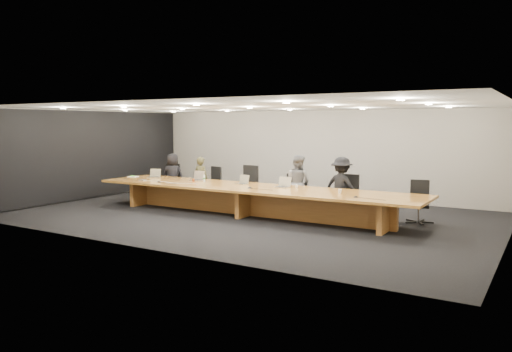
{
  "coord_description": "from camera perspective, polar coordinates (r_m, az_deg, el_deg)",
  "views": [
    {
      "loc": [
        6.74,
        -10.85,
        2.35
      ],
      "look_at": [
        0.0,
        0.3,
        1.0
      ],
      "focal_mm": 35.0,
      "sensor_mm": 36.0,
      "label": 1
    }
  ],
  "objects": [
    {
      "name": "ground",
      "position": [
        12.99,
        -0.69,
        -4.51
      ],
      "size": [
        12.0,
        12.0,
        0.0
      ],
      "primitive_type": "plane",
      "color": "black",
      "rests_on": "ground"
    },
    {
      "name": "back_wall",
      "position": [
        16.34,
        6.73,
        2.54
      ],
      "size": [
        12.0,
        0.02,
        2.8
      ],
      "primitive_type": "cube",
      "color": "beige",
      "rests_on": "ground"
    },
    {
      "name": "left_wall_panel",
      "position": [
        16.72,
        -18.28,
        2.26
      ],
      "size": [
        0.08,
        7.84,
        2.74
      ],
      "primitive_type": "cube",
      "color": "black",
      "rests_on": "ground"
    },
    {
      "name": "conference_table",
      "position": [
        12.9,
        -0.69,
        -2.24
      ],
      "size": [
        9.0,
        1.8,
        0.75
      ],
      "color": "brown",
      "rests_on": "ground"
    },
    {
      "name": "chair_far_left",
      "position": [
        16.19,
        -9.73,
        -0.54
      ],
      "size": [
        0.71,
        0.71,
        1.11
      ],
      "primitive_type": null,
      "rotation": [
        0.0,
        0.0,
        0.32
      ],
      "color": "black",
      "rests_on": "ground"
    },
    {
      "name": "chair_left",
      "position": [
        15.24,
        -5.21,
        -0.91
      ],
      "size": [
        0.69,
        0.69,
        1.09
      ],
      "primitive_type": null,
      "rotation": [
        0.0,
        0.0,
        -0.28
      ],
      "color": "black",
      "rests_on": "ground"
    },
    {
      "name": "chair_mid_left",
      "position": [
        14.48,
        -1.1,
        -1.06
      ],
      "size": [
        0.61,
        0.61,
        1.18
      ],
      "primitive_type": null,
      "rotation": [
        0.0,
        0.0,
        -0.01
      ],
      "color": "black",
      "rests_on": "ground"
    },
    {
      "name": "chair_mid_right",
      "position": [
        13.75,
        3.88,
        -1.81
      ],
      "size": [
        0.55,
        0.55,
        1.01
      ],
      "primitive_type": null,
      "rotation": [
        0.0,
        0.0,
        -0.08
      ],
      "color": "black",
      "rests_on": "ground"
    },
    {
      "name": "chair_right",
      "position": [
        13.09,
        10.39,
        -2.12
      ],
      "size": [
        0.57,
        0.57,
        1.08
      ],
      "primitive_type": null,
      "rotation": [
        0.0,
        0.0,
        -0.03
      ],
      "color": "black",
      "rests_on": "ground"
    },
    {
      "name": "chair_far_right",
      "position": [
        12.46,
        18.15,
        -2.8
      ],
      "size": [
        0.63,
        0.63,
        1.05
      ],
      "primitive_type": null,
      "rotation": [
        0.0,
        0.0,
        0.2
      ],
      "color": "black",
      "rests_on": "ground"
    },
    {
      "name": "person_a",
      "position": [
        15.99,
        -9.48,
        -0.01
      ],
      "size": [
        0.82,
        0.67,
        1.44
      ],
      "primitive_type": "imported",
      "rotation": [
        0.0,
        0.0,
        3.49
      ],
      "color": "black",
      "rests_on": "ground"
    },
    {
      "name": "person_b",
      "position": [
        15.27,
        -6.28,
        -0.37
      ],
      "size": [
        0.51,
        0.35,
        1.38
      ],
      "primitive_type": "imported",
      "rotation": [
        0.0,
        0.0,
        3.1
      ],
      "color": "#3B3820",
      "rests_on": "ground"
    },
    {
      "name": "person_c",
      "position": [
        13.57,
        4.79,
        -0.81
      ],
      "size": [
        0.8,
        0.66,
        1.53
      ],
      "primitive_type": "imported",
      "rotation": [
        0.0,
        0.0,
        3.03
      ],
      "color": "slate",
      "rests_on": "ground"
    },
    {
      "name": "person_d",
      "position": [
        13.01,
        9.74,
        -1.19
      ],
      "size": [
        1.06,
        0.71,
        1.52
      ],
      "primitive_type": "imported",
      "rotation": [
        0.0,
        0.0,
        2.99
      ],
      "color": "black",
      "rests_on": "ground"
    },
    {
      "name": "laptop_a",
      "position": [
        15.38,
        -11.62,
        0.33
      ],
      "size": [
        0.4,
        0.34,
        0.27
      ],
      "primitive_type": null,
      "rotation": [
        0.0,
        0.0,
        0.3
      ],
      "color": "tan",
      "rests_on": "conference_table"
    },
    {
      "name": "laptop_b",
      "position": [
        14.34,
        -6.86,
        0.04
      ],
      "size": [
        0.38,
        0.28,
        0.29
      ],
      "primitive_type": null,
      "rotation": [
        0.0,
        0.0,
        -0.05
      ],
      "color": "#C0AB92",
      "rests_on": "conference_table"
    },
    {
      "name": "laptop_c",
      "position": [
        13.44,
        -1.68,
        -0.38
      ],
      "size": [
        0.36,
        0.29,
        0.25
      ],
      "primitive_type": null,
      "rotation": [
        0.0,
        0.0,
        -0.18
      ],
      "color": "#B5AA8A",
      "rests_on": "conference_table"
    },
    {
      "name": "laptop_d",
      "position": [
        12.71,
        3.04,
        -0.7
      ],
      "size": [
        0.37,
        0.28,
        0.28
      ],
      "primitive_type": null,
      "rotation": [
        0.0,
        0.0,
        -0.06
      ],
      "color": "#BFB092",
      "rests_on": "conference_table"
    },
    {
      "name": "water_bottle",
      "position": [
        14.03,
        -5.94,
        -0.27
      ],
      "size": [
        0.07,
        0.07,
        0.19
      ],
      "primitive_type": "cylinder",
      "rotation": [
        0.0,
        0.0,
        -0.08
      ],
      "color": "silver",
      "rests_on": "conference_table"
    },
    {
      "name": "amber_mug",
      "position": [
        14.03,
        -7.17,
        -0.5
      ],
      "size": [
        0.09,
        0.09,
        0.09
      ],
      "primitive_type": "cylinder",
      "rotation": [
        0.0,
        0.0,
        -0.31
      ],
      "color": "brown",
      "rests_on": "conference_table"
    },
    {
      "name": "paper_cup_near",
      "position": [
        12.68,
        4.67,
        -1.17
      ],
      "size": [
        0.09,
        0.09,
        0.08
      ],
      "primitive_type": "cone",
      "rotation": [
        0.0,
        0.0,
        -0.43
      ],
      "color": "white",
      "rests_on": "conference_table"
    },
    {
      "name": "paper_cup_far",
      "position": [
        11.79,
        9.56,
        -1.73
      ],
      "size": [
        0.09,
        0.09,
        0.1
      ],
      "primitive_type": "cone",
      "rotation": [
        0.0,
        0.0,
        -0.08
      ],
      "color": "beige",
      "rests_on": "conference_table"
    },
    {
      "name": "notepad",
      "position": [
        15.74,
        -13.85,
        -0.06
      ],
      "size": [
        0.31,
        0.26,
        0.02
      ],
      "primitive_type": "cube",
      "rotation": [
        0.0,
        0.0,
        0.14
      ],
      "color": "white",
      "rests_on": "conference_table"
    },
    {
      "name": "lime_gadget",
      "position": [
        15.73,
        -13.9,
        0.01
      ],
      "size": [
        0.14,
        0.08,
        0.02
      ],
      "primitive_type": "cube",
      "rotation": [
        0.0,
        0.0,
        0.01
      ],
      "color": "green",
      "rests_on": "notepad"
    },
    {
      "name": "av_box",
      "position": [
        14.65,
        -12.82,
        -0.45
      ],
      "size": [
        0.19,
        0.14,
        0.03
      ],
      "primitive_type": "cube",
      "rotation": [
        0.0,
        0.0,
        0.0
      ],
      "color": "#B5B5BA",
      "rests_on": "conference_table"
    },
    {
      "name": "mic_left",
      "position": [
        14.11,
        -11.05,
        -0.65
      ],
      "size": [
        0.13,
        0.13,
        0.03
      ],
      "primitive_type": "cone",
      "rotation": [
        0.0,
        0.0,
        -0.12
      ],
      "color": "black",
      "rests_on": "conference_table"
    },
    {
      "name": "mic_center",
      "position": [
        12.56,
        -0.72,
        -1.33
      ],
      "size": [
        0.17,
        0.17,
        0.03
      ],
      "primitive_type": "cone",
      "rotation": [
        0.0,
        0.0,
        -0.32
      ],
      "color": "black",
      "rests_on": "conference_table"
    },
    {
      "name": "mic_right",
      "position": [
        11.21,
        11.35,
        -2.33
      ],
      "size": [
        0.13,
        0.13,
        0.03
      ],
      "primitive_type": "cone",
      "rotation": [
        0.0,
        0.0,
        -0.09
      ],
      "color": "black",
      "rests_on": "conference_table"
    }
  ]
}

